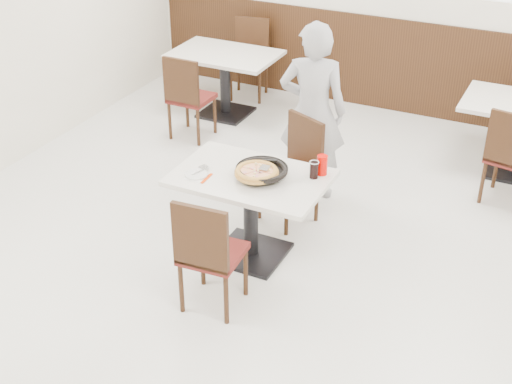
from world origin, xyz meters
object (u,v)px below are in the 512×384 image
at_px(chair_far, 289,173).
at_px(pizza, 257,173).
at_px(main_table, 251,216).
at_px(side_plate, 196,175).
at_px(diner_person, 313,112).
at_px(bg_table_left, 225,84).
at_px(red_cup, 322,165).
at_px(cola_glass, 314,170).
at_px(chair_near, 213,251).
at_px(bg_chair_left_near, 191,96).
at_px(bg_chair_left_far, 249,60).
at_px(pizza_pan, 262,173).

relative_size(chair_far, pizza, 2.77).
bearing_deg(main_table, chair_far, 85.47).
distance_m(side_plate, diner_person, 1.43).
distance_m(main_table, bg_table_left, 2.93).
bearing_deg(red_cup, cola_glass, -113.08).
relative_size(chair_near, bg_table_left, 0.79).
bearing_deg(diner_person, bg_table_left, -54.85).
distance_m(main_table, chair_near, 0.70).
distance_m(chair_far, red_cup, 0.68).
distance_m(cola_glass, bg_chair_left_near, 2.62).
xyz_separation_m(side_plate, red_cup, (0.87, 0.45, 0.07)).
distance_m(diner_person, bg_chair_left_far, 2.50).
xyz_separation_m(side_plate, cola_glass, (0.84, 0.37, 0.06)).
relative_size(pizza, cola_glass, 2.64).
bearing_deg(pizza, main_table, 150.38).
relative_size(side_plate, red_cup, 1.13).
height_order(pizza, bg_table_left, pizza).
bearing_deg(chair_near, chair_far, 85.31).
height_order(chair_far, pizza_pan, chair_far).
bearing_deg(side_plate, pizza_pan, 22.67).
relative_size(main_table, side_plate, 6.65).
height_order(side_plate, bg_chair_left_far, bg_chair_left_far).
xyz_separation_m(main_table, bg_chair_left_near, (-1.60, 1.78, 0.10)).
bearing_deg(bg_chair_left_far, side_plate, 97.67).
distance_m(bg_table_left, bg_chair_left_near, 0.71).
height_order(diner_person, bg_chair_left_near, diner_person).
distance_m(chair_far, pizza_pan, 0.71).
bearing_deg(side_plate, red_cup, 27.35).
relative_size(chair_far, bg_chair_left_near, 1.00).
bearing_deg(main_table, pizza, -29.62).
distance_m(cola_glass, diner_person, 1.07).
bearing_deg(pizza, bg_table_left, 122.85).
xyz_separation_m(pizza_pan, cola_glass, (0.37, 0.17, 0.02)).
xyz_separation_m(cola_glass, bg_chair_left_far, (-2.00, 2.89, -0.34)).
xyz_separation_m(chair_near, chair_far, (0.02, 1.33, 0.00)).
xyz_separation_m(main_table, bg_table_left, (-1.56, 2.48, 0.00)).
distance_m(chair_near, pizza, 0.73).
height_order(chair_near, cola_glass, chair_near).
distance_m(bg_chair_left_near, bg_chair_left_far, 1.29).
bearing_deg(red_cup, bg_table_left, 132.76).
bearing_deg(cola_glass, chair_far, 131.49).
bearing_deg(side_plate, chair_near, -50.46).
bearing_deg(main_table, bg_chair_left_far, 116.69).
distance_m(main_table, pizza_pan, 0.43).
relative_size(side_plate, bg_chair_left_near, 0.19).
xyz_separation_m(main_table, red_cup, (0.49, 0.27, 0.45)).
xyz_separation_m(chair_near, bg_chair_left_near, (-1.63, 2.47, 0.00)).
relative_size(red_cup, bg_chair_left_far, 0.17).
relative_size(pizza, red_cup, 2.15).
xyz_separation_m(pizza, bg_chair_left_near, (-1.67, 1.82, -0.34)).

